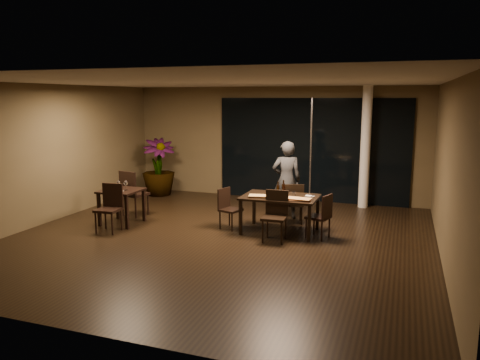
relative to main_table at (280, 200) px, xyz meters
name	(u,v)px	position (x,y,z in m)	size (l,w,h in m)	color
ground	(220,238)	(-1.00, -0.80, -0.68)	(8.00, 8.00, 0.00)	black
wall_back	(275,143)	(-1.00, 3.25, 0.82)	(8.00, 0.10, 3.00)	brown
wall_front	(80,209)	(-1.00, -4.85, 0.82)	(8.00, 0.10, 3.00)	brown
wall_left	(47,154)	(-5.05, -0.80, 0.82)	(0.10, 8.00, 3.00)	brown
wall_right	(452,173)	(3.05, -0.80, 0.82)	(0.10, 8.00, 3.00)	brown
ceiling	(218,80)	(-1.00, -0.80, 2.34)	(8.00, 8.00, 0.04)	silver
window_panel	(311,150)	(0.00, 3.16, 0.67)	(5.00, 0.06, 2.70)	black
column	(365,147)	(1.40, 2.85, 0.82)	(0.24, 0.24, 3.00)	white
main_table	(280,200)	(0.00, 0.00, 0.00)	(1.50, 1.00, 0.75)	black
side_table	(121,195)	(-3.40, -0.50, -0.05)	(0.80, 0.80, 0.75)	black
chair_main_far	(294,201)	(0.12, 0.72, -0.18)	(0.52, 0.52, 0.89)	black
chair_main_near	(275,213)	(0.05, -0.54, -0.14)	(0.46, 0.46, 0.96)	black
chair_main_left	(228,206)	(-1.11, -0.06, -0.20)	(0.49, 0.49, 0.84)	black
chair_main_right	(322,214)	(0.88, -0.16, -0.19)	(0.50, 0.50, 0.88)	black
chair_side_far	(132,191)	(-3.53, 0.13, -0.08)	(0.59, 0.59, 1.06)	black
chair_side_near	(110,205)	(-3.30, -1.06, -0.13)	(0.48, 0.48, 0.97)	black
diner	(286,180)	(-0.16, 1.15, 0.20)	(0.60, 0.40, 1.76)	#292B2E
potted_plant	(159,167)	(-4.15, 2.46, 0.12)	(0.87, 0.87, 1.59)	#184A19
pizza_board_left	(261,197)	(-0.33, -0.22, 0.08)	(0.50, 0.25, 0.01)	#4B3318
pizza_board_right	(297,200)	(0.41, -0.24, 0.08)	(0.52, 0.26, 0.01)	#4B2B18
oblong_pizza_left	(261,196)	(-0.33, -0.22, 0.10)	(0.48, 0.23, 0.02)	maroon
oblong_pizza_right	(297,199)	(0.41, -0.24, 0.10)	(0.50, 0.23, 0.02)	maroon
round_pizza	(279,193)	(-0.11, 0.30, 0.08)	(0.29, 0.29, 0.01)	red
bottle_a	(278,189)	(-0.06, 0.05, 0.21)	(0.06, 0.06, 0.28)	black
bottle_b	(284,190)	(0.07, 0.04, 0.21)	(0.06, 0.06, 0.26)	black
bottle_c	(283,187)	(0.03, 0.14, 0.23)	(0.07, 0.07, 0.31)	black
tumbler_left	(269,192)	(-0.26, 0.08, 0.12)	(0.07, 0.07, 0.08)	white
tumbler_right	(294,194)	(0.26, 0.07, 0.12)	(0.07, 0.07, 0.09)	white
napkin_near	(303,199)	(0.50, -0.15, 0.08)	(0.18, 0.10, 0.01)	white
napkin_far	(310,196)	(0.57, 0.17, 0.08)	(0.18, 0.10, 0.01)	white
wine_glass_a	(119,185)	(-3.52, -0.40, 0.16)	(0.07, 0.07, 0.16)	white
wine_glass_b	(126,186)	(-3.27, -0.51, 0.17)	(0.09, 0.09, 0.20)	white
side_napkin	(119,191)	(-3.34, -0.69, 0.08)	(0.18, 0.11, 0.01)	silver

